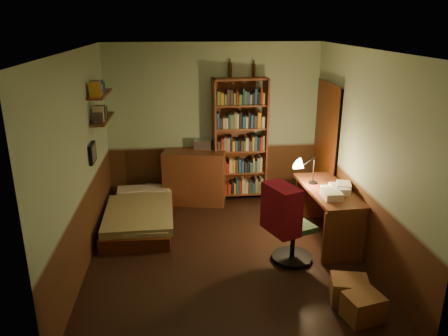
{
  "coord_description": "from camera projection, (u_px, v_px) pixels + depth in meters",
  "views": [
    {
      "loc": [
        -0.52,
        -5.09,
        2.93
      ],
      "look_at": [
        0.0,
        0.25,
        1.1
      ],
      "focal_mm": 35.0,
      "sensor_mm": 36.0,
      "label": 1
    }
  ],
  "objects": [
    {
      "name": "ceiling",
      "position": [
        226.0,
        49.0,
        4.94
      ],
      "size": [
        3.5,
        4.0,
        0.02
      ],
      "primitive_type": "cube",
      "color": "silver",
      "rests_on": "wall_back"
    },
    {
      "name": "paper_stack",
      "position": [
        344.0,
        187.0,
        5.89
      ],
      "size": [
        0.25,
        0.3,
        0.1
      ],
      "primitive_type": "cube",
      "rotation": [
        0.0,
        0.0,
        -0.3
      ],
      "color": "silver",
      "rests_on": "desk"
    },
    {
      "name": "floor",
      "position": [
        226.0,
        253.0,
        5.79
      ],
      "size": [
        3.5,
        4.0,
        0.02
      ],
      "primitive_type": "cube",
      "color": "black",
      "rests_on": "ground"
    },
    {
      "name": "desk_lamp",
      "position": [
        314.0,
        165.0,
        6.06
      ],
      "size": [
        0.17,
        0.17,
        0.54
      ],
      "primitive_type": "cone",
      "rotation": [
        0.0,
        0.0,
        0.07
      ],
      "color": "black",
      "rests_on": "desk"
    },
    {
      "name": "door_trim",
      "position": [
        324.0,
        149.0,
        6.84
      ],
      "size": [
        0.02,
        0.98,
        2.08
      ],
      "primitive_type": "cube",
      "color": "#471E0A",
      "rests_on": "ground"
    },
    {
      "name": "desk",
      "position": [
        327.0,
        214.0,
        6.07
      ],
      "size": [
        0.65,
        1.41,
        0.74
      ],
      "primitive_type": "cube",
      "rotation": [
        0.0,
        0.0,
        0.06
      ],
      "color": "brown",
      "rests_on": "ground"
    },
    {
      "name": "bottle_left",
      "position": [
        230.0,
        70.0,
        6.95
      ],
      "size": [
        0.08,
        0.08,
        0.23
      ],
      "primitive_type": "cylinder",
      "rotation": [
        0.0,
        0.0,
        0.42
      ],
      "color": "black",
      "rests_on": "bookshelf"
    },
    {
      "name": "bookshelf",
      "position": [
        240.0,
        141.0,
        7.24
      ],
      "size": [
        0.91,
        0.38,
        2.05
      ],
      "primitive_type": "cube",
      "rotation": [
        0.0,
        0.0,
        0.12
      ],
      "color": "brown",
      "rests_on": "ground"
    },
    {
      "name": "wall_shelf_lower",
      "position": [
        103.0,
        119.0,
        6.15
      ],
      "size": [
        0.2,
        0.9,
        0.03
      ],
      "primitive_type": "cube",
      "color": "brown",
      "rests_on": "wall_left"
    },
    {
      "name": "wall_back",
      "position": [
        214.0,
        123.0,
        7.26
      ],
      "size": [
        3.5,
        0.02,
        2.6
      ],
      "primitive_type": "cube",
      "color": "#91AB88",
      "rests_on": "ground"
    },
    {
      "name": "doorway",
      "position": [
        326.0,
        149.0,
        6.85
      ],
      "size": [
        0.06,
        0.9,
        2.0
      ],
      "primitive_type": "cube",
      "color": "black",
      "rests_on": "ground"
    },
    {
      "name": "wall_front",
      "position": [
        252.0,
        235.0,
        3.47
      ],
      "size": [
        3.5,
        0.02,
        2.6
      ],
      "primitive_type": "cube",
      "color": "#91AB88",
      "rests_on": "ground"
    },
    {
      "name": "framed_picture",
      "position": [
        93.0,
        153.0,
        5.79
      ],
      "size": [
        0.04,
        0.32,
        0.26
      ],
      "primitive_type": "cube",
      "color": "black",
      "rests_on": "wall_left"
    },
    {
      "name": "wall_right",
      "position": [
        364.0,
        155.0,
        5.53
      ],
      "size": [
        0.02,
        4.0,
        2.6
      ],
      "primitive_type": "cube",
      "color": "#91AB88",
      "rests_on": "ground"
    },
    {
      "name": "cardboard_box_a",
      "position": [
        363.0,
        307.0,
        4.46
      ],
      "size": [
        0.43,
        0.38,
        0.28
      ],
      "primitive_type": "cube",
      "rotation": [
        0.0,
        0.0,
        0.24
      ],
      "color": "brown",
      "rests_on": "ground"
    },
    {
      "name": "wall_shelf_upper",
      "position": [
        100.0,
        94.0,
        6.04
      ],
      "size": [
        0.2,
        0.9,
        0.03
      ],
      "primitive_type": "cube",
      "color": "brown",
      "rests_on": "wall_left"
    },
    {
      "name": "bottle_right",
      "position": [
        254.0,
        70.0,
        6.99
      ],
      "size": [
        0.06,
        0.06,
        0.21
      ],
      "primitive_type": "cylinder",
      "rotation": [
        0.0,
        0.0,
        0.1
      ],
      "color": "black",
      "rests_on": "bookshelf"
    },
    {
      "name": "dresser",
      "position": [
        195.0,
        177.0,
        7.27
      ],
      "size": [
        1.09,
        0.69,
        0.9
      ],
      "primitive_type": "cube",
      "rotation": [
        0.0,
        0.0,
        -0.2
      ],
      "color": "brown",
      "rests_on": "ground"
    },
    {
      "name": "bed",
      "position": [
        140.0,
        209.0,
        6.51
      ],
      "size": [
        0.95,
        1.74,
        0.51
      ],
      "primitive_type": "cube",
      "rotation": [
        0.0,
        0.0,
        -0.02
      ],
      "color": "#858E54",
      "rests_on": "ground"
    },
    {
      "name": "mini_stereo",
      "position": [
        203.0,
        144.0,
        7.23
      ],
      "size": [
        0.33,
        0.28,
        0.15
      ],
      "primitive_type": "cube",
      "rotation": [
        0.0,
        0.0,
        -0.25
      ],
      "color": "#B2B2B7",
      "rests_on": "dresser"
    },
    {
      "name": "red_jacket",
      "position": [
        275.0,
        169.0,
        5.4
      ],
      "size": [
        0.42,
        0.57,
        0.6
      ],
      "primitive_type": "cube",
      "rotation": [
        0.0,
        0.0,
        0.32
      ],
      "color": "maroon",
      "rests_on": "office_chair"
    },
    {
      "name": "office_chair",
      "position": [
        293.0,
        229.0,
        5.47
      ],
      "size": [
        0.55,
        0.52,
        0.88
      ],
      "primitive_type": "cube",
      "rotation": [
        0.0,
        0.0,
        0.39
      ],
      "color": "#2F5735",
      "rests_on": "ground"
    },
    {
      "name": "cardboard_box_b",
      "position": [
        349.0,
        290.0,
        4.74
      ],
      "size": [
        0.45,
        0.4,
        0.28
      ],
      "primitive_type": "cube",
      "rotation": [
        0.0,
        0.0,
        -0.23
      ],
      "color": "brown",
      "rests_on": "ground"
    },
    {
      "name": "wall_left",
      "position": [
        79.0,
        164.0,
        5.2
      ],
      "size": [
        0.02,
        4.0,
        2.6
      ],
      "primitive_type": "cube",
      "color": "#91AB88",
      "rests_on": "ground"
    }
  ]
}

